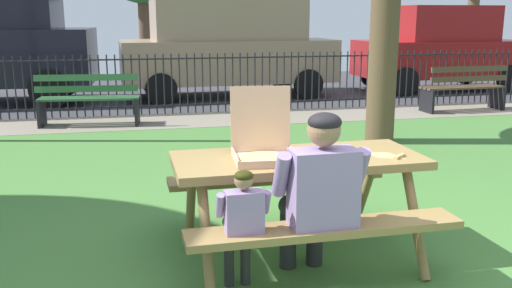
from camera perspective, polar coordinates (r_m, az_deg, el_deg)
ground at (r=5.07m, az=2.61°, el=-7.58°), size 28.00×11.32×0.02m
cobblestone_walkway at (r=9.78m, az=-4.86°, el=2.48°), size 28.00×1.40×0.01m
street_asphalt at (r=13.85m, az=-7.13°, el=5.50°), size 28.00×6.88×0.01m
picnic_table_foreground at (r=4.12m, az=4.25°, el=-3.56°), size 1.82×1.51×0.79m
pizza_box_open at (r=3.98m, az=0.81°, el=-0.15°), size 0.47×0.50×0.50m
pizza_slice_on_table at (r=4.19m, az=13.13°, el=-1.06°), size 0.27×0.28×0.02m
adult_at_table at (r=3.65m, az=6.30°, el=-4.85°), size 0.61×0.59×1.19m
child_at_table at (r=3.54m, az=-1.44°, el=-7.73°), size 0.34×0.33×0.86m
iron_fence_streetside at (r=10.39m, az=-5.43°, el=6.19°), size 23.95×0.03×1.09m
park_bench_center at (r=9.53m, az=-16.60°, el=4.26°), size 1.63×0.61×0.85m
park_bench_right at (r=11.26m, az=20.34°, el=5.26°), size 1.62×0.54×0.85m
parked_car_left at (r=12.51m, az=-2.89°, el=9.87°), size 4.69×2.13×2.08m
parked_car_center at (r=14.30m, az=18.22°, el=9.28°), size 3.93×1.89×1.98m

